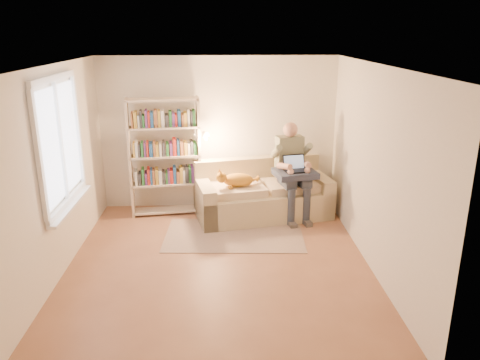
{
  "coord_description": "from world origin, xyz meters",
  "views": [
    {
      "loc": [
        0.07,
        -5.61,
        3.0
      ],
      "look_at": [
        0.32,
        1.0,
        0.87
      ],
      "focal_mm": 35.0,
      "sensor_mm": 36.0,
      "label": 1
    }
  ],
  "objects_px": {
    "person": "(292,165)",
    "cat": "(233,180)",
    "sofa": "(262,196)",
    "bookshelf": "(165,151)",
    "laptop": "(297,167)"
  },
  "relations": [
    {
      "from": "cat",
      "to": "sofa",
      "type": "bearing_deg",
      "value": 14.77
    },
    {
      "from": "laptop",
      "to": "bookshelf",
      "type": "xyz_separation_m",
      "value": [
        -2.15,
        0.35,
        0.18
      ]
    },
    {
      "from": "person",
      "to": "cat",
      "type": "relative_size",
      "value": 2.2
    },
    {
      "from": "cat",
      "to": "laptop",
      "type": "xyz_separation_m",
      "value": [
        1.03,
        0.05,
        0.2
      ]
    },
    {
      "from": "person",
      "to": "bookshelf",
      "type": "distance_m",
      "value": 2.1
    },
    {
      "from": "cat",
      "to": "bookshelf",
      "type": "distance_m",
      "value": 1.25
    },
    {
      "from": "sofa",
      "to": "person",
      "type": "xyz_separation_m",
      "value": [
        0.47,
        -0.06,
        0.55
      ]
    },
    {
      "from": "person",
      "to": "cat",
      "type": "xyz_separation_m",
      "value": [
        -0.96,
        -0.18,
        -0.18
      ]
    },
    {
      "from": "laptop",
      "to": "sofa",
      "type": "bearing_deg",
      "value": 147.92
    },
    {
      "from": "sofa",
      "to": "person",
      "type": "bearing_deg",
      "value": -19.8
    },
    {
      "from": "cat",
      "to": "laptop",
      "type": "relative_size",
      "value": 1.72
    },
    {
      "from": "sofa",
      "to": "cat",
      "type": "distance_m",
      "value": 0.66
    },
    {
      "from": "sofa",
      "to": "person",
      "type": "relative_size",
      "value": 1.49
    },
    {
      "from": "sofa",
      "to": "laptop",
      "type": "xyz_separation_m",
      "value": [
        0.54,
        -0.2,
        0.57
      ]
    },
    {
      "from": "sofa",
      "to": "bookshelf",
      "type": "xyz_separation_m",
      "value": [
        -1.61,
        0.15,
        0.75
      ]
    }
  ]
}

